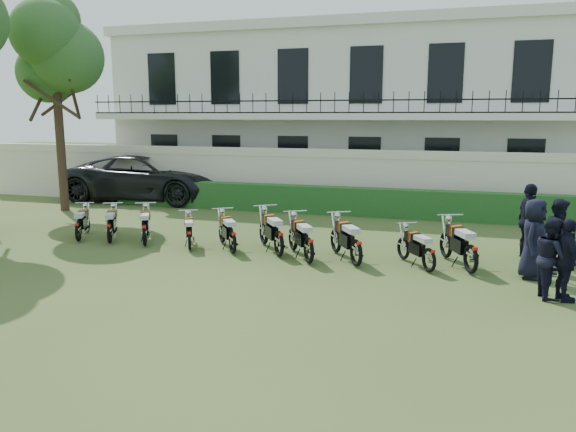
% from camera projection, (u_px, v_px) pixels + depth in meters
% --- Properties ---
extents(ground, '(100.00, 100.00, 0.00)m').
position_uv_depth(ground, '(235.00, 261.00, 13.91)').
color(ground, '#2B441B').
rests_on(ground, ground).
extents(perimeter_wall, '(30.00, 0.35, 2.30)m').
position_uv_depth(perimeter_wall, '(316.00, 179.00, 21.22)').
color(perimeter_wall, beige).
rests_on(perimeter_wall, ground).
extents(hedge, '(18.00, 0.60, 1.00)m').
position_uv_depth(hedge, '(337.00, 201.00, 20.30)').
color(hedge, '#19471B').
rests_on(hedge, ground).
extents(building, '(20.40, 9.60, 7.40)m').
position_uv_depth(building, '(348.00, 112.00, 26.37)').
color(building, silver).
rests_on(building, ground).
extents(tree_west_near, '(3.40, 3.20, 7.90)m').
position_uv_depth(tree_west_near, '(55.00, 49.00, 20.15)').
color(tree_west_near, '#473323').
rests_on(tree_west_near, ground).
extents(motorcycle_0, '(0.87, 1.63, 0.96)m').
position_uv_depth(motorcycle_0, '(78.00, 227.00, 15.86)').
color(motorcycle_0, black).
rests_on(motorcycle_0, ground).
extents(motorcycle_1, '(0.94, 1.65, 0.99)m').
position_uv_depth(motorcycle_1, '(109.00, 228.00, 15.60)').
color(motorcycle_1, black).
rests_on(motorcycle_1, ground).
extents(motorcycle_2, '(0.99, 1.71, 1.03)m').
position_uv_depth(motorcycle_2, '(144.00, 230.00, 15.32)').
color(motorcycle_2, black).
rests_on(motorcycle_2, ground).
extents(motorcycle_3, '(0.88, 1.54, 0.92)m').
position_uv_depth(motorcycle_3, '(189.00, 235.00, 14.81)').
color(motorcycle_3, black).
rests_on(motorcycle_3, ground).
extents(motorcycle_4, '(1.18, 1.58, 1.03)m').
position_uv_depth(motorcycle_4, '(233.00, 237.00, 14.45)').
color(motorcycle_4, black).
rests_on(motorcycle_4, ground).
extents(motorcycle_5, '(1.28, 1.76, 1.14)m').
position_uv_depth(motorcycle_5, '(279.00, 237.00, 14.15)').
color(motorcycle_5, black).
rests_on(motorcycle_5, ground).
extents(motorcycle_6, '(1.16, 1.76, 1.10)m').
position_uv_depth(motorcycle_6, '(309.00, 244.00, 13.48)').
color(motorcycle_6, black).
rests_on(motorcycle_6, ground).
extents(motorcycle_7, '(1.18, 1.79, 1.12)m').
position_uv_depth(motorcycle_7, '(356.00, 246.00, 13.22)').
color(motorcycle_7, black).
rests_on(motorcycle_7, ground).
extents(motorcycle_8, '(1.06, 1.51, 0.96)m').
position_uv_depth(motorcycle_8, '(429.00, 254.00, 12.77)').
color(motorcycle_8, black).
rests_on(motorcycle_8, ground).
extents(motorcycle_9, '(1.00, 1.96, 1.14)m').
position_uv_depth(motorcycle_9, '(471.00, 252.00, 12.62)').
color(motorcycle_9, black).
rests_on(motorcycle_9, ground).
extents(suv, '(7.08, 3.58, 1.92)m').
position_uv_depth(suv, '(148.00, 178.00, 23.52)').
color(suv, black).
rests_on(suv, ground).
extents(officer_1, '(0.74, 0.88, 1.62)m').
position_uv_depth(officer_1, '(552.00, 258.00, 10.98)').
color(officer_1, black).
rests_on(officer_1, ground).
extents(officer_2, '(0.65, 1.02, 1.62)m').
position_uv_depth(officer_2, '(566.00, 260.00, 10.78)').
color(officer_2, black).
rests_on(officer_2, ground).
extents(officer_3, '(0.81, 1.00, 1.78)m').
position_uv_depth(officer_3, '(534.00, 239.00, 12.29)').
color(officer_3, black).
rests_on(officer_3, ground).
extents(officer_4, '(0.88, 0.99, 1.71)m').
position_uv_depth(officer_4, '(559.00, 236.00, 12.72)').
color(officer_4, black).
rests_on(officer_4, ground).
extents(officer_5, '(0.71, 1.19, 1.89)m').
position_uv_depth(officer_5, '(528.00, 221.00, 14.01)').
color(officer_5, black).
rests_on(officer_5, ground).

